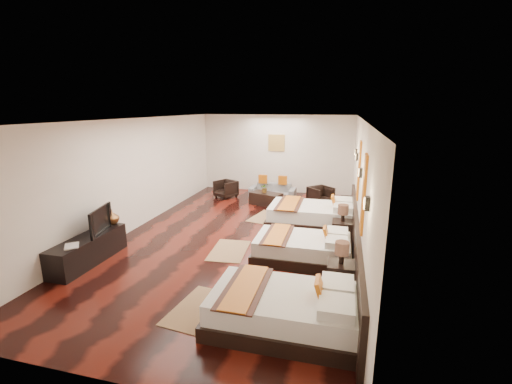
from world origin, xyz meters
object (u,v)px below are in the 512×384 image
(bed_near, at_px, (285,309))
(figurine, at_px, (112,217))
(book, at_px, (64,247))
(sofa, at_px, (273,190))
(armchair_right, at_px, (321,196))
(coffee_table, at_px, (266,199))
(nightstand_b, at_px, (342,229))
(nightstand_a, at_px, (340,273))
(tv, at_px, (96,220))
(bed_far, at_px, (313,215))
(table_plant, at_px, (265,188))
(armchair_left, at_px, (226,189))
(bed_mid, at_px, (304,248))
(tv_console, at_px, (89,250))

(bed_near, distance_m, figurine, 4.62)
(book, xyz_separation_m, sofa, (2.55, 6.61, -0.33))
(armchair_right, bearing_deg, coffee_table, 148.32)
(nightstand_b, bearing_deg, nightstand_a, -90.00)
(tv, xyz_separation_m, sofa, (2.50, 5.77, -0.58))
(bed_far, xyz_separation_m, nightstand_b, (0.75, -0.94, 0.02))
(nightstand_b, height_order, tv, tv)
(armchair_right, distance_m, table_plant, 1.80)
(armchair_left, xyz_separation_m, table_plant, (1.51, -0.54, 0.25))
(bed_mid, relative_size, sofa, 1.24)
(bed_mid, relative_size, nightstand_a, 2.23)
(tv, bearing_deg, coffee_table, -41.81)
(figurine, bearing_deg, nightstand_b, 17.77)
(sofa, relative_size, armchair_right, 2.38)
(tv_console, xyz_separation_m, coffee_table, (2.55, 4.98, -0.08))
(bed_far, xyz_separation_m, coffee_table, (-1.65, 1.67, -0.10))
(bed_mid, height_order, book, bed_mid)
(book, relative_size, sofa, 0.20)
(nightstand_a, distance_m, armchair_right, 5.28)
(bed_far, bearing_deg, armchair_right, 88.69)
(armchair_right, bearing_deg, book, -170.36)
(bed_far, xyz_separation_m, book, (-4.20, -3.89, 0.27))
(bed_mid, xyz_separation_m, tv, (-4.14, -0.94, 0.56))
(nightstand_a, height_order, tv_console, nightstand_a)
(bed_near, height_order, bed_far, bed_far)
(sofa, xyz_separation_m, table_plant, (-0.05, -1.03, 0.31))
(bed_near, bearing_deg, armchair_right, 89.56)
(bed_far, bearing_deg, nightstand_a, -76.74)
(figurine, bearing_deg, coffee_table, 58.65)
(tv_console, relative_size, figurine, 5.42)
(bed_near, height_order, tv, tv)
(tv_console, xyz_separation_m, figurine, (0.00, 0.79, 0.44))
(figurine, distance_m, armchair_left, 4.87)
(figurine, distance_m, table_plant, 4.90)
(bed_mid, distance_m, table_plant, 4.18)
(figurine, height_order, armchair_left, figurine)
(tv_console, relative_size, armchair_right, 2.68)
(armchair_left, distance_m, coffee_table, 1.66)
(bed_far, xyz_separation_m, armchair_right, (0.05, 2.06, 0.01))
(bed_mid, distance_m, tv, 4.29)
(nightstand_a, distance_m, tv, 4.92)
(bed_far, bearing_deg, coffee_table, 134.70)
(nightstand_b, xyz_separation_m, armchair_left, (-3.95, 3.17, -0.02))
(bed_near, xyz_separation_m, bed_far, (0.00, 4.40, 0.02))
(coffee_table, distance_m, table_plant, 0.35)
(bed_far, height_order, tv, tv)
(bed_near, bearing_deg, table_plant, 105.53)
(book, relative_size, figurine, 0.98)
(bed_mid, relative_size, figurine, 5.95)
(tv, distance_m, table_plant, 5.35)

